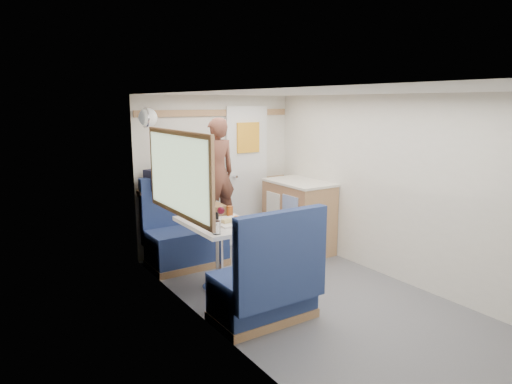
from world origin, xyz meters
TOP-DOWN VIEW (x-y plane):
  - floor at (0.00, 0.00)m, footprint 4.50×4.50m
  - ceiling at (0.00, 0.00)m, footprint 4.50×4.50m
  - wall_back at (0.00, 2.25)m, footprint 2.20×0.02m
  - wall_left at (-1.10, 0.00)m, footprint 0.02×4.50m
  - wall_right at (1.10, 0.00)m, footprint 0.02×4.50m
  - oak_trim_low at (0.00, 2.23)m, footprint 2.15×0.02m
  - oak_trim_high at (0.00, 2.23)m, footprint 2.15×0.02m
  - side_window at (-1.08, 1.00)m, footprint 0.04×1.30m
  - rear_door at (0.45, 2.22)m, footprint 0.62×0.12m
  - dinette_table at (-0.65, 1.00)m, footprint 0.62×0.92m
  - bench_far at (-0.65, 1.86)m, footprint 0.90×0.59m
  - bench_near at (-0.65, 0.14)m, footprint 0.90×0.59m
  - ledge at (-0.65, 2.12)m, footprint 0.90×0.14m
  - dome_light at (-1.04, 1.85)m, footprint 0.20×0.20m
  - galley_counter at (0.82, 1.55)m, footprint 0.57×0.92m
  - person at (-0.26, 1.75)m, footprint 0.48×0.32m
  - duffel_bag at (-0.75, 2.12)m, footprint 0.53×0.34m
  - tray at (-0.59, 0.90)m, footprint 0.29×0.38m
  - orange_fruit at (-0.54, 0.83)m, footprint 0.07×0.07m
  - cheese_block at (-0.63, 0.87)m, footprint 0.11×0.07m
  - wine_glass at (-0.65, 0.94)m, footprint 0.08×0.08m
  - tumbler_left at (-0.88, 0.62)m, footprint 0.08×0.08m
  - tumbler_mid at (-0.71, 1.38)m, footprint 0.06×0.06m
  - tumbler_right at (-0.68, 1.12)m, footprint 0.07×0.07m
  - beer_glass at (-0.43, 1.16)m, footprint 0.07×0.07m
  - pepper_grinder at (-0.65, 1.03)m, footprint 0.04×0.04m
  - bread_loaf at (-0.51, 1.32)m, footprint 0.15×0.26m

SIDE VIEW (x-z plane):
  - floor at x=0.00m, z-range 0.00..0.00m
  - bench_far at x=-0.65m, z-range -0.22..0.83m
  - bench_near at x=-0.65m, z-range -0.22..0.83m
  - galley_counter at x=0.82m, z-range 0.01..0.93m
  - dinette_table at x=-0.65m, z-range 0.21..0.93m
  - tray at x=-0.59m, z-range 0.72..0.74m
  - cheese_block at x=-0.63m, z-range 0.74..0.78m
  - pepper_grinder at x=-0.65m, z-range 0.72..0.82m
  - tumbler_mid at x=-0.71m, z-range 0.72..0.82m
  - beer_glass at x=-0.43m, z-range 0.72..0.82m
  - orange_fruit at x=-0.54m, z-range 0.74..0.81m
  - bread_loaf at x=-0.51m, z-range 0.72..0.83m
  - tumbler_right at x=-0.68m, z-range 0.72..0.83m
  - tumbler_left at x=-0.88m, z-range 0.72..0.84m
  - wine_glass at x=-0.65m, z-range 0.76..0.93m
  - oak_trim_low at x=0.00m, z-range 0.81..0.89m
  - ledge at x=-0.65m, z-range 0.86..0.90m
  - rear_door at x=0.45m, z-range 0.04..1.90m
  - wall_back at x=0.00m, z-range 0.00..2.00m
  - wall_left at x=-1.10m, z-range 0.00..2.00m
  - wall_right at x=1.10m, z-range 0.00..2.00m
  - duffel_bag at x=-0.75m, z-range 0.90..1.14m
  - person at x=-0.26m, z-range 0.45..1.74m
  - side_window at x=-1.08m, z-range 0.89..1.61m
  - dome_light at x=-1.04m, z-range 1.65..1.85m
  - oak_trim_high at x=0.00m, z-range 1.74..1.82m
  - ceiling at x=0.00m, z-range 2.00..2.00m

